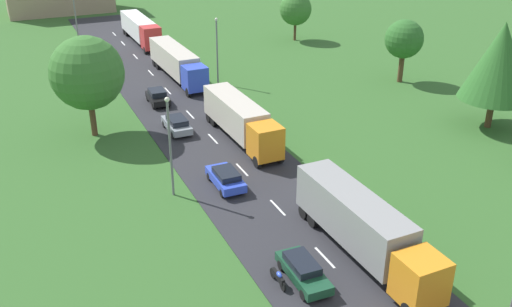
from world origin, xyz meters
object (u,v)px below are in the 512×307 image
Objects in this scene: car_second at (303,270)px; motorcycle_courier at (278,277)px; truck_third at (177,62)px; tree_birch at (404,39)px; lamppost_third at (217,47)px; lamppost_fourth at (76,19)px; truck_lead at (362,226)px; truck_fourth at (140,29)px; car_fifth at (158,97)px; truck_second at (241,119)px; lamppost_second at (170,142)px; car_third at (226,178)px; tree_ash at (296,9)px; car_fourth at (177,124)px; tree_pine at (87,73)px; tree_maple at (499,61)px.

car_second is 2.32× the size of motorcycle_courier.
truck_third is 26.48m from tree_birch.
tree_birch is (19.78, -8.08, 0.74)m from lamppost_third.
truck_third is 1.81× the size of lamppost_fourth.
car_second is at bearing -169.65° from truck_lead.
truck_fourth is 3.46× the size of car_fifth.
truck_third is 3.60× the size of car_fifth.
lamppost_second is at bearing -139.96° from truck_second.
truck_lead reaches higher than truck_second.
car_third is (-4.68, -27.49, -1.26)m from truck_third.
motorcycle_courier is at bearing -97.35° from car_third.
lamppost_fourth reaches higher than car_second.
tree_ash is at bearing 95.85° from tree_birch.
truck_lead is 2.97× the size of car_fourth.
lamppost_fourth is (-4.02, 45.01, 3.60)m from car_third.
truck_lead is 1.65× the size of lamppost_second.
tree_pine reaches higher than lamppost_second.
truck_second reaches higher than car_fifth.
car_fourth is 1.09× the size of car_fifth.
lamppost_second is at bearing 100.78° from motorcycle_courier.
lamppost_second is 26.31m from lamppost_third.
car_fifth is at bearing -80.47° from lamppost_fourth.
truck_lead is at bearing -81.50° from lamppost_fourth.
lamppost_second is at bearing 106.64° from car_second.
truck_second is 19.74m from truck_third.
truck_third is 1.04× the size of truck_fourth.
truck_third is 1.95× the size of tree_birch.
car_second is (-4.78, -40.18, -1.30)m from truck_third.
tree_maple reaches higher than motorcycle_courier.
tree_maple is at bearing 24.56° from motorcycle_courier.
truck_fourth is 7.08× the size of motorcycle_courier.
car_third is (-4.85, -45.67, -1.27)m from truck_fourth.
tree_ash is (21.37, 30.11, 2.44)m from truck_second.
lamppost_fourth reaches higher than car_third.
tree_birch is (28.40, 3.70, 4.22)m from car_fourth.
truck_fourth is 1.88× the size of tree_birch.
car_fifth is 0.58× the size of tree_ash.
truck_fourth is at bearing 78.84° from lamppost_second.
lamppost_fourth is (-8.50, 56.85, 2.22)m from truck_lead.
truck_third reaches higher than car_third.
lamppost_fourth is at bearing 89.95° from lamppost_second.
lamppost_third reaches higher than truck_lead.
lamppost_third is 29.83m from tree_maple.
truck_lead is at bearing -90.12° from truck_second.
tree_pine is (-3.42, -30.50, 1.57)m from lamppost_fourth.
car_second is 0.57× the size of lamppost_fourth.
motorcycle_courier is at bearing -118.69° from tree_ash.
car_fifth is 32.45m from motorcycle_courier.
car_second is at bearing -74.92° from tree_pine.
car_fifth is at bearing 171.12° from tree_birch.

